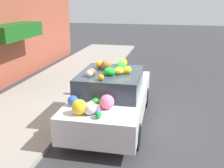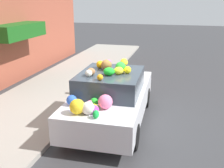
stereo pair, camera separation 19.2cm
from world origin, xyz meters
name	(u,v)px [view 2 (the right image)]	position (x,y,z in m)	size (l,w,h in m)	color
ground_plane	(112,121)	(0.00, 0.00, 0.00)	(60.00, 60.00, 0.00)	#38383A
sidewalk_curb	(29,110)	(0.00, 2.70, 0.06)	(24.00, 3.20, 0.12)	#9E998E
fire_hydrant	(83,85)	(1.56, 1.47, 0.47)	(0.20, 0.20, 0.70)	red
art_car	(111,96)	(-0.06, 0.00, 0.79)	(4.23, 1.93, 1.80)	silver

